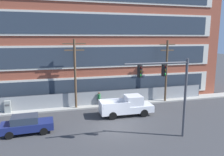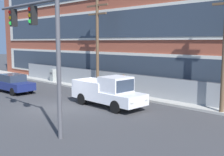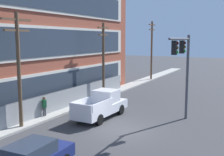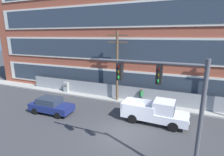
# 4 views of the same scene
# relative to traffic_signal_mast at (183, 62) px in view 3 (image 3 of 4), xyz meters

# --- Properties ---
(ground_plane) EXTENTS (160.00, 160.00, 0.00)m
(ground_plane) POSITION_rel_traffic_signal_mast_xyz_m (-3.55, 3.03, -4.54)
(ground_plane) COLOR #38383A
(sidewalk_building_side) EXTENTS (80.00, 1.82, 0.16)m
(sidewalk_building_side) POSITION_rel_traffic_signal_mast_xyz_m (-3.55, 9.93, -4.46)
(sidewalk_building_side) COLOR #9E9B93
(sidewalk_building_side) RESTS_ON ground
(chain_link_fence) EXTENTS (29.54, 0.06, 1.77)m
(chain_link_fence) POSITION_rel_traffic_signal_mast_xyz_m (-4.33, 10.05, -3.64)
(chain_link_fence) COLOR gray
(chain_link_fence) RESTS_ON ground
(traffic_signal_mast) EXTENTS (5.25, 0.43, 6.44)m
(traffic_signal_mast) POSITION_rel_traffic_signal_mast_xyz_m (0.00, 0.00, 0.00)
(traffic_signal_mast) COLOR #4C4C51
(traffic_signal_mast) RESTS_ON ground
(pickup_truck_white) EXTENTS (5.66, 2.15, 2.10)m
(pickup_truck_white) POSITION_rel_traffic_signal_mast_xyz_m (-1.33, 5.94, -3.56)
(pickup_truck_white) COLOR silver
(pickup_truck_white) RESTS_ON ground
(utility_pole_near_corner) EXTENTS (2.54, 0.26, 7.90)m
(utility_pole_near_corner) POSITION_rel_traffic_signal_mast_xyz_m (-6.30, 9.52, -0.13)
(utility_pole_near_corner) COLOR brown
(utility_pole_near_corner) RESTS_ON ground
(utility_pole_midblock) EXTENTS (2.02, 0.26, 7.74)m
(utility_pole_midblock) POSITION_rel_traffic_signal_mast_xyz_m (4.90, 9.28, -0.29)
(utility_pole_midblock) COLOR brown
(utility_pole_midblock) RESTS_ON ground
(utility_pole_far_east) EXTENTS (2.48, 0.26, 8.67)m
(utility_pole_far_east) POSITION_rel_traffic_signal_mast_xyz_m (19.48, 9.28, 0.26)
(utility_pole_far_east) COLOR brown
(utility_pole_far_east) RESTS_ON ground
(pedestrian_near_cabinet) EXTENTS (0.41, 0.47, 1.69)m
(pedestrian_near_cabinet) POSITION_rel_traffic_signal_mast_xyz_m (-3.54, 9.84, -3.56)
(pedestrian_near_cabinet) COLOR #4C4C51
(pedestrian_near_cabinet) RESTS_ON ground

